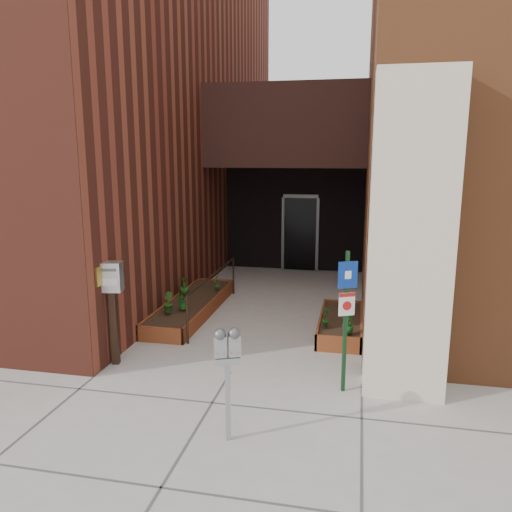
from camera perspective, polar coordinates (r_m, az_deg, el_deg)
The scene contains 15 objects.
ground at distance 7.97m, azimuth -2.93°, elevation -13.12°, with size 80.00×80.00×0.00m, color #9E9991.
architecture at distance 14.14m, azimuth 3.57°, elevation 18.27°, with size 20.00×14.60×10.00m.
planter_left at distance 10.77m, azimuth -7.30°, elevation -5.79°, with size 0.90×3.60×0.30m.
planter_right at distance 9.74m, azimuth 9.66°, elevation -7.75°, with size 0.80×2.20×0.30m.
handrail at distance 10.40m, azimuth -4.87°, elevation -2.83°, with size 0.04×3.34×0.90m.
parking_meter at distance 5.84m, azimuth -3.30°, elevation -11.14°, with size 0.32×0.22×1.39m.
sign_post at distance 7.04m, azimuth 10.27°, elevation -5.75°, with size 0.26×0.13×2.04m.
payment_dropbox at distance 8.18m, azimuth -16.13°, elevation -3.88°, with size 0.37×0.31×1.68m.
shrub_left_a at distance 10.07m, azimuth -8.26°, elevation -5.00°, with size 0.32×0.32×0.35m, color #1E611B.
shrub_left_b at distance 9.88m, azimuth -10.05°, elevation -5.24°, with size 0.22×0.22×0.40m, color #265718.
shrub_left_c at distance 11.08m, azimuth -8.22°, elevation -3.34°, with size 0.22×0.22×0.40m, color #265718.
shrub_left_d at distance 11.38m, azimuth -4.48°, elevation -2.94°, with size 0.19×0.19×0.36m, color #295E1A.
shrub_right_a at distance 8.77m, azimuth 10.47°, elevation -7.56°, with size 0.20×0.20×0.36m, color #17531D.
shrub_right_b at distance 9.08m, azimuth 8.00°, elevation -6.79°, with size 0.19×0.19×0.37m, color #1A5418.
shrub_right_c at distance 9.99m, azimuth 10.59°, elevation -5.26°, with size 0.30×0.30×0.34m, color #205317.
Camera 1 is at (1.87, -7.00, 3.33)m, focal length 35.00 mm.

